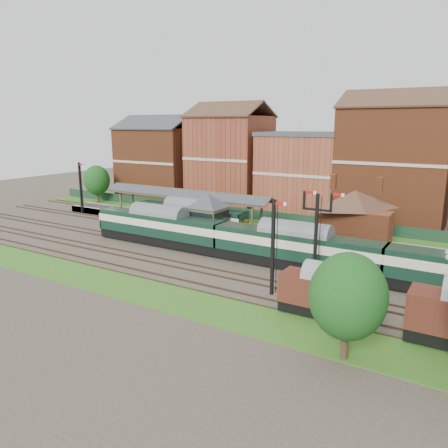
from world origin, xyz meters
The scene contains 18 objects.
ground centered at (0.00, 0.00, 0.00)m, with size 160.00×160.00×0.00m, color #473D33.
grass_back centered at (0.00, 16.00, 0.03)m, with size 90.00×4.50×0.06m, color #2D6619.
grass_front centered at (0.00, -12.00, 0.03)m, with size 90.00×5.00×0.06m, color #2D6619.
fence centered at (0.00, 18.00, 0.75)m, with size 90.00×0.12×1.50m, color #193823.
platform centered at (-5.00, 9.75, 0.50)m, with size 55.00×3.40×1.00m, color #2D2D2D.
signal_box centered at (-3.00, 3.25, 3.19)m, with size 5.40×5.40×6.00m.
brick_hut centered at (5.00, 3.25, 1.20)m, with size 3.20×2.64×2.94m.
station_building centered at (12.00, 9.75, 3.96)m, with size 8.10×8.10×5.90m.
canopy centered at (-11.00, 9.75, 4.58)m, with size 26.00×3.89×4.08m.
semaphore_bracket centered at (12.04, -2.50, 4.63)m, with size 3.60×0.25×8.18m.
semaphore_platform_end centered at (-29.98, 8.00, 4.16)m, with size 1.23×0.25×8.00m.
semaphore_siding centered at (10.02, -7.00, 4.16)m, with size 1.23×0.25×8.00m.
town_backdrop centered at (-0.18, 25.00, 7.00)m, with size 69.00×10.00×16.00m.
dmu_train centered at (9.09, 0.00, 2.27)m, with size 50.29×2.65×3.86m.
platform_railcar centered at (-8.05, 6.50, 2.17)m, with size 15.96×2.52×3.67m.
goods_van_a centered at (14.53, -9.00, 1.84)m, with size 5.28×2.29×3.21m.
tree_far centered at (18.08, -13.99, 4.00)m, with size 4.54×4.54×6.63m.
tree_back centered at (-34.92, 15.86, 4.03)m, with size 4.56×4.56×6.66m.
Camera 1 is at (24.30, -38.05, 13.83)m, focal length 35.00 mm.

